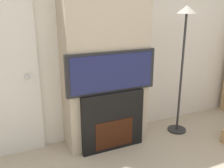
% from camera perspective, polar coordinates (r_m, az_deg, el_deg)
% --- Properties ---
extents(wall_back, '(6.00, 0.06, 2.70)m').
position_cam_1_polar(wall_back, '(3.24, -3.31, 10.66)').
color(wall_back, silver).
rests_on(wall_back, ground_plane).
extents(chimney_breast, '(1.04, 0.41, 2.70)m').
position_cam_1_polar(chimney_breast, '(3.02, -1.65, 10.21)').
color(chimney_breast, tan).
rests_on(chimney_breast, ground_plane).
extents(fireplace, '(0.80, 0.15, 0.75)m').
position_cam_1_polar(fireplace, '(3.12, 0.01, -8.37)').
color(fireplace, black).
rests_on(fireplace, ground_plane).
extents(television, '(1.11, 0.07, 0.49)m').
position_cam_1_polar(television, '(2.90, 0.03, 2.74)').
color(television, black).
rests_on(television, fireplace).
extents(floor_lamp, '(0.26, 0.26, 1.74)m').
position_cam_1_polar(floor_lamp, '(3.43, 16.13, 8.87)').
color(floor_lamp, '#262628').
rests_on(floor_lamp, ground_plane).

